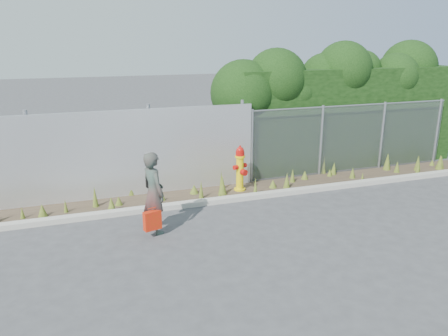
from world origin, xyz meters
name	(u,v)px	position (x,y,z in m)	size (l,w,h in m)	color
ground	(259,231)	(0.00, 0.00, 0.00)	(80.00, 80.00, 0.00)	#3D3E40
curb	(230,199)	(0.00, 1.80, 0.06)	(16.00, 0.22, 0.12)	#A39F93
weed_strip	(251,185)	(0.79, 2.40, 0.14)	(16.00, 1.31, 0.55)	#3E3123
corrugated_fence	(87,157)	(-3.25, 3.01, 1.10)	(8.50, 0.21, 2.30)	#BABCC1
chainlink_fence	(352,138)	(4.25, 3.00, 1.03)	(6.50, 0.07, 2.05)	gray
hedge	(336,98)	(4.24, 3.99, 2.09)	(7.99, 2.14, 3.82)	black
fire_hydrant	(240,169)	(0.50, 2.45, 0.59)	(0.41, 0.37, 1.22)	yellow
woman	(154,193)	(-2.06, 0.66, 0.85)	(0.62, 0.41, 1.71)	#0F6051
red_tote_bag	(152,220)	(-2.16, 0.39, 0.37)	(0.36, 0.13, 0.47)	#A93009
black_shoulder_bag	(152,183)	(-2.06, 0.90, 0.99)	(0.23, 0.09, 0.17)	black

